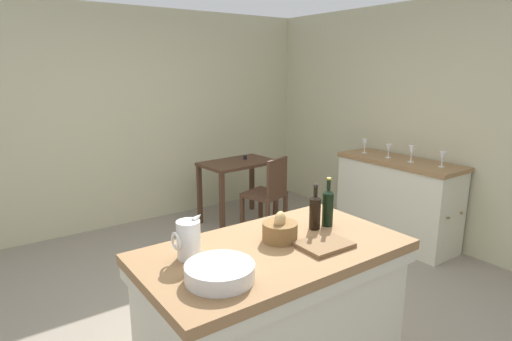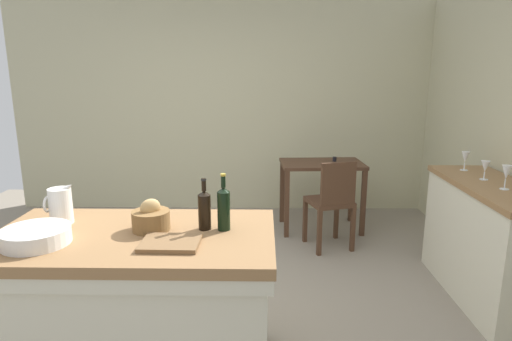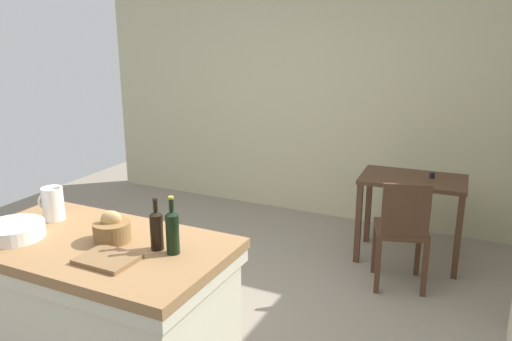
# 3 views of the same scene
# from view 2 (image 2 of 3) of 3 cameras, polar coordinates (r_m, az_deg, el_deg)

# --- Properties ---
(ground_plane) EXTENTS (6.76, 6.76, 0.00)m
(ground_plane) POSITION_cam_2_polar(r_m,az_deg,el_deg) (3.44, -8.09, -17.98)
(ground_plane) COLOR gray
(wall_back) EXTENTS (5.32, 0.12, 2.60)m
(wall_back) POSITION_cam_2_polar(r_m,az_deg,el_deg) (5.55, -4.31, 8.16)
(wall_back) COLOR #B7B28E
(wall_back) RESTS_ON ground
(island_table) EXTENTS (1.56, 0.86, 0.89)m
(island_table) POSITION_cam_2_polar(r_m,az_deg,el_deg) (2.67, -15.30, -16.20)
(island_table) COLOR olive
(island_table) RESTS_ON ground
(side_cabinet) EXTENTS (0.52, 1.37, 0.93)m
(side_cabinet) POSITION_cam_2_polar(r_m,az_deg,el_deg) (3.85, 28.29, -8.31)
(side_cabinet) COLOR olive
(side_cabinet) RESTS_ON ground
(writing_desk) EXTENTS (0.93, 0.62, 0.82)m
(writing_desk) POSITION_cam_2_polar(r_m,az_deg,el_deg) (4.88, 8.65, -0.41)
(writing_desk) COLOR #472D1E
(writing_desk) RESTS_ON ground
(wooden_chair) EXTENTS (0.50, 0.50, 0.92)m
(wooden_chair) POSITION_cam_2_polar(r_m,az_deg,el_deg) (4.37, 9.96, -3.95)
(wooden_chair) COLOR #472D1E
(wooden_chair) RESTS_ON ground
(pitcher) EXTENTS (0.17, 0.13, 0.25)m
(pitcher) POSITION_cam_2_polar(r_m,az_deg,el_deg) (2.77, -24.37, -4.22)
(pitcher) COLOR silver
(pitcher) RESTS_ON island_table
(wash_bowl) EXTENTS (0.34, 0.34, 0.08)m
(wash_bowl) POSITION_cam_2_polar(r_m,az_deg,el_deg) (2.53, -27.00, -7.72)
(wash_bowl) COLOR silver
(wash_bowl) RESTS_ON island_table
(bread_basket) EXTENTS (0.21, 0.21, 0.18)m
(bread_basket) POSITION_cam_2_polar(r_m,az_deg,el_deg) (2.51, -13.68, -6.20)
(bread_basket) COLOR brown
(bread_basket) RESTS_ON island_table
(cutting_board) EXTENTS (0.30, 0.24, 0.02)m
(cutting_board) POSITION_cam_2_polar(r_m,az_deg,el_deg) (2.29, -11.20, -9.36)
(cutting_board) COLOR brown
(cutting_board) RESTS_ON island_table
(wine_bottle_dark) EXTENTS (0.07, 0.07, 0.32)m
(wine_bottle_dark) POSITION_cam_2_polar(r_m,az_deg,el_deg) (2.43, -4.28, -4.87)
(wine_bottle_dark) COLOR black
(wine_bottle_dark) RESTS_ON island_table
(wine_bottle_amber) EXTENTS (0.07, 0.07, 0.30)m
(wine_bottle_amber) POSITION_cam_2_polar(r_m,az_deg,el_deg) (2.45, -6.81, -5.04)
(wine_bottle_amber) COLOR black
(wine_bottle_amber) RESTS_ON island_table
(wine_glass_left) EXTENTS (0.07, 0.07, 0.18)m
(wine_glass_left) POSITION_cam_2_polar(r_m,az_deg,el_deg) (3.56, 30.11, -0.29)
(wine_glass_left) COLOR white
(wine_glass_left) RESTS_ON side_cabinet
(wine_glass_middle) EXTENTS (0.07, 0.07, 0.15)m
(wine_glass_middle) POSITION_cam_2_polar(r_m,az_deg,el_deg) (3.81, 27.96, 0.42)
(wine_glass_middle) COLOR white
(wine_glass_middle) RESTS_ON side_cabinet
(wine_glass_right) EXTENTS (0.07, 0.07, 0.16)m
(wine_glass_right) POSITION_cam_2_polar(r_m,az_deg,el_deg) (4.09, 25.86, 1.54)
(wine_glass_right) COLOR white
(wine_glass_right) RESTS_ON side_cabinet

